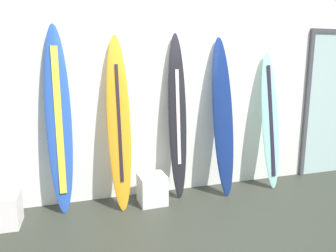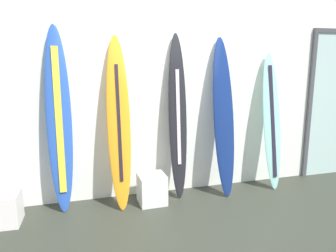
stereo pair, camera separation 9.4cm
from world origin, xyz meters
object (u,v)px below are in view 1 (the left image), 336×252
surfboard_cobalt (59,121)px  display_block_center (152,189)px  display_block_left (4,211)px  glass_door (335,101)px  surfboard_seafoam (270,122)px  surfboard_sunset (119,124)px  surfboard_navy (223,118)px  surfboard_charcoal (177,118)px

surfboard_cobalt → display_block_center: surfboard_cobalt is taller
display_block_left → glass_door: glass_door is taller
surfboard_seafoam → glass_door: 1.35m
surfboard_cobalt → surfboard_sunset: size_ratio=1.05×
surfboard_cobalt → surfboard_navy: 2.06m
surfboard_sunset → surfboard_charcoal: size_ratio=0.98×
surfboard_charcoal → surfboard_navy: (0.61, -0.07, -0.01)m
surfboard_seafoam → display_block_center: bearing=-176.8°
surfboard_sunset → glass_door: (3.44, 0.23, 0.12)m
surfboard_seafoam → glass_door: glass_door is taller
surfboard_cobalt → display_block_center: size_ratio=5.89×
surfboard_sunset → display_block_center: 0.93m
surfboard_cobalt → surfboard_charcoal: 1.44m
surfboard_cobalt → surfboard_navy: size_ratio=1.05×
display_block_left → display_block_center: bearing=2.6°
surfboard_charcoal → surfboard_seafoam: size_ratio=1.12×
surfboard_navy → surfboard_seafoam: bearing=1.5°
surfboard_charcoal → surfboard_seafoam: (1.36, -0.05, -0.12)m
surfboard_cobalt → glass_door: bearing=2.2°
surfboard_charcoal → display_block_center: 0.95m
surfboard_cobalt → surfboard_sunset: 0.69m
surfboard_cobalt → display_block_center: bearing=-7.8°
display_block_left → display_block_center: 1.68m
surfboard_navy → display_block_left: size_ratio=5.85×
glass_door → display_block_center: bearing=-174.3°
surfboard_sunset → display_block_left: size_ratio=5.83×
surfboard_seafoam → glass_door: size_ratio=0.85×
surfboard_charcoal → display_block_left: bearing=-173.9°
display_block_center → glass_door: bearing=5.7°
surfboard_sunset → surfboard_navy: size_ratio=1.00×
surfboard_seafoam → surfboard_charcoal: bearing=178.0°
surfboard_cobalt → surfboard_charcoal: bearing=-0.0°
surfboard_cobalt → surfboard_sunset: bearing=-5.8°
surfboard_navy → surfboard_seafoam: 0.76m
surfboard_sunset → glass_door: 3.45m
surfboard_cobalt → display_block_center: (1.06, -0.14, -0.91)m
surfboard_cobalt → surfboard_sunset: (0.68, -0.07, -0.07)m
surfboard_sunset → surfboard_charcoal: 0.77m
surfboard_sunset → display_block_center: surfboard_sunset is taller
surfboard_seafoam → display_block_center: (-1.74, -0.10, -0.74)m
surfboard_charcoal → surfboard_seafoam: surfboard_charcoal is taller
surfboard_cobalt → glass_door: glass_door is taller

